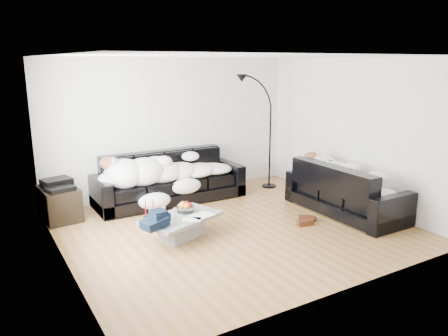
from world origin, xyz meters
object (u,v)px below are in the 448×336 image
sleeper_right (347,176)px  sofa_back (170,178)px  sofa_right (346,189)px  sleeper_back (170,168)px  candle_left (146,209)px  coffee_table (182,227)px  wine_glass_c (175,213)px  stereo (58,184)px  wine_glass_a (164,211)px  wine_glass_b (159,214)px  floor_lamp (270,138)px  candle_right (153,207)px  shoes (306,220)px  fruit_bowl (186,207)px  av_cabinet (60,203)px

sleeper_right → sofa_back: bearing=47.7°
sofa_right → sleeper_back: 3.10m
sleeper_back → candle_left: size_ratio=9.62×
sleeper_back → coffee_table: size_ratio=2.05×
wine_glass_c → stereo: stereo is taller
sofa_back → wine_glass_a: 1.75m
wine_glass_b → floor_lamp: floor_lamp is taller
sofa_right → sofa_back: bearing=47.7°
candle_right → shoes: (2.29, -0.73, -0.41)m
sleeper_right → stereo: size_ratio=4.14×
sleeper_back → wine_glass_b: (-0.89, -1.58, -0.23)m
wine_glass_c → stereo: (-1.27, 1.76, 0.19)m
fruit_bowl → shoes: fruit_bowl is taller
sofa_back → wine_glass_b: 1.86m
candle_right → wine_glass_b: bearing=-89.0°
coffee_table → shoes: coffee_table is taller
av_cabinet → stereo: 0.33m
shoes → floor_lamp: size_ratio=0.21×
sofa_right → fruit_bowl: bearing=78.0°
sleeper_back → wine_glass_a: sleeper_back is taller
wine_glass_a → wine_glass_c: (0.11, -0.15, -0.00)m
sofa_back → sleeper_right: bearing=-42.3°
wine_glass_c → sofa_right: bearing=-7.5°
av_cabinet → wine_glass_a: bearing=-59.0°
fruit_bowl → sleeper_right: bearing=-12.0°
sleeper_right → floor_lamp: bearing=4.7°
candle_left → floor_lamp: bearing=22.1°
wine_glass_b → wine_glass_c: bearing=-19.8°
sleeper_right → wine_glass_a: 3.15m
fruit_bowl → sleeper_back: bearing=74.3°
sleeper_back → stereo: sleeper_back is taller
sleeper_back → stereo: bearing=177.1°
coffee_table → floor_lamp: floor_lamp is taller
coffee_table → fruit_bowl: fruit_bowl is taller
fruit_bowl → floor_lamp: floor_lamp is taller
sleeper_right → av_cabinet: 4.78m
sofa_back → shoes: sofa_back is taller
fruit_bowl → av_cabinet: av_cabinet is taller
sofa_right → wine_glass_b: (-3.20, 0.47, -0.01)m
sleeper_right → candle_right: sleeper_right is taller
sleeper_right → candle_left: (-3.32, 0.67, -0.19)m
fruit_bowl → wine_glass_b: wine_glass_b is taller
fruit_bowl → wine_glass_c: wine_glass_c is taller
candle_left → stereo: bearing=122.1°
sofa_right → sleeper_right: sleeper_right is taller
av_cabinet → candle_left: bearing=-62.7°
coffee_table → wine_glass_c: (-0.11, -0.04, 0.25)m
sofa_back → av_cabinet: 1.95m
candle_right → sofa_right: bearing=-11.9°
coffee_table → fruit_bowl: bearing=46.3°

